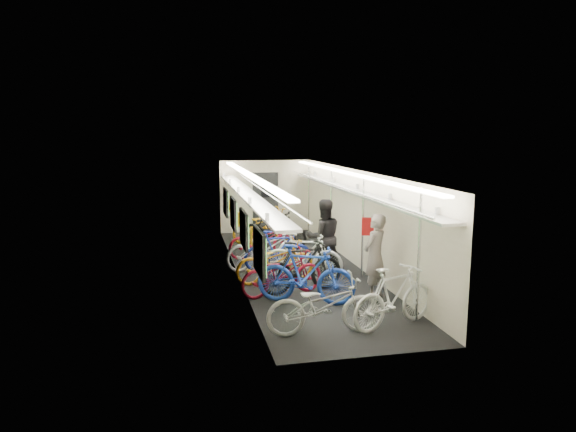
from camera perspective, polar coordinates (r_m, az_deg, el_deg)
name	(u,v)px	position (r m, az deg, el deg)	size (l,w,h in m)	color
train_car_shell	(279,199)	(12.86, -1.05, 1.89)	(10.00, 10.00, 10.00)	black
bicycle_0	(323,305)	(8.58, 3.97, -9.86)	(0.66, 1.90, 1.00)	#A2A2A6
bicycle_1	(306,275)	(10.01, 1.98, -6.52)	(0.55, 1.95, 1.17)	#1C3CAA
bicycle_2	(282,273)	(10.54, -0.68, -6.32)	(0.63, 1.81, 0.95)	maroon
bicycle_3	(302,267)	(10.71, 1.58, -5.64)	(0.52, 1.84, 1.11)	black
bicycle_4	(275,261)	(11.44, -1.42, -5.02)	(0.64, 1.85, 0.97)	#C77B12
bicycle_5	(303,256)	(11.65, 1.73, -4.48)	(0.51, 1.80, 1.08)	white
bicycle_6	(265,248)	(12.51, -2.54, -3.57)	(0.70, 2.01, 1.06)	silver
bicycle_7	(278,251)	(12.36, -1.12, -3.87)	(0.47, 1.65, 0.99)	#1A2B9D
bicycle_8	(262,240)	(13.66, -2.88, -2.68)	(0.64, 1.84, 0.97)	maroon
bicycle_9	(274,230)	(14.57, -1.61, -1.54)	(0.54, 1.92, 1.15)	black
bicycle_10	(264,225)	(15.52, -2.66, -1.05)	(0.70, 2.02, 1.06)	orange
bicycle_11	(394,297)	(9.03, 11.70, -8.78)	(0.51, 1.80, 1.08)	white
passenger_near	(375,256)	(10.45, 9.62, -4.42)	(0.63, 0.41, 1.72)	gray
passenger_mid	(324,237)	(12.01, 3.97, -2.35)	(0.87, 0.68, 1.79)	black
backpack	(368,226)	(11.32, 8.85, -1.16)	(0.26, 0.14, 0.38)	red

